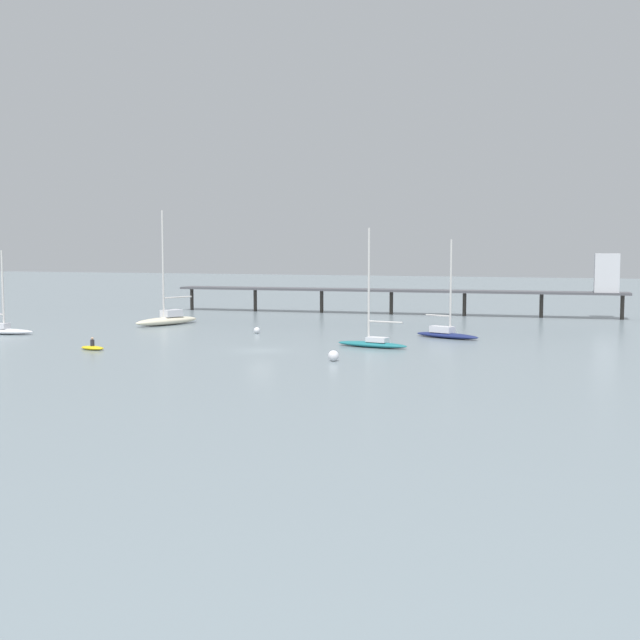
% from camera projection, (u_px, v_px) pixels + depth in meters
% --- Properties ---
extents(ground_plane, '(400.00, 400.00, 0.00)m').
position_uv_depth(ground_plane, '(260.00, 351.00, 73.72)').
color(ground_plane, gray).
extents(pier, '(62.04, 8.11, 8.41)m').
position_uv_depth(pier, '(467.00, 285.00, 111.18)').
color(pier, '#4C4C51').
rests_on(pier, ground_plane).
extents(sailboat_white, '(7.54, 2.83, 8.87)m').
position_uv_depth(sailboat_white, '(0.00, 329.00, 87.95)').
color(sailboat_white, white).
rests_on(sailboat_white, ground_plane).
extents(sailboat_navy, '(7.39, 4.30, 9.95)m').
position_uv_depth(sailboat_navy, '(446.00, 332.00, 84.10)').
color(sailboat_navy, navy).
rests_on(sailboat_navy, ground_plane).
extents(sailboat_cream, '(4.89, 9.25, 13.49)m').
position_uv_depth(sailboat_cream, '(167.00, 318.00, 98.47)').
color(sailboat_cream, beige).
rests_on(sailboat_cream, ground_plane).
extents(sailboat_teal, '(7.15, 2.78, 10.92)m').
position_uv_depth(sailboat_teal, '(373.00, 340.00, 76.21)').
color(sailboat_teal, '#1E727A').
rests_on(sailboat_teal, ground_plane).
extents(dinghy_yellow, '(2.63, 1.49, 1.14)m').
position_uv_depth(dinghy_yellow, '(92.00, 347.00, 74.34)').
color(dinghy_yellow, yellow).
rests_on(dinghy_yellow, ground_plane).
extents(mooring_buoy_far, '(0.67, 0.67, 0.67)m').
position_uv_depth(mooring_buoy_far, '(257.00, 330.00, 88.63)').
color(mooring_buoy_far, silver).
rests_on(mooring_buoy_far, ground_plane).
extents(mooring_buoy_inner, '(0.88, 0.88, 0.88)m').
position_uv_depth(mooring_buoy_inner, '(333.00, 356.00, 66.80)').
color(mooring_buoy_inner, silver).
rests_on(mooring_buoy_inner, ground_plane).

